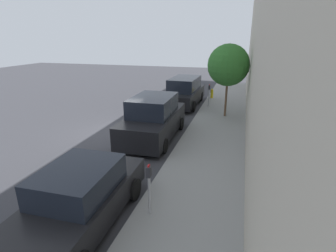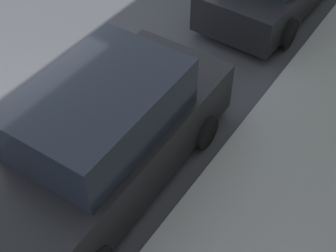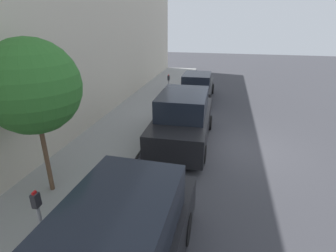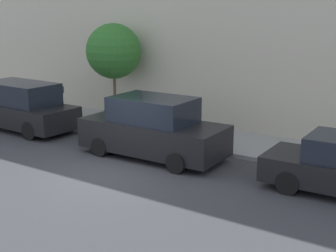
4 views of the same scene
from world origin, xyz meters
TOP-DOWN VIEW (x-y plane):
  - ground_plane at (0.00, 0.00)m, footprint 60.00×60.00m
  - sidewalk at (4.91, 0.00)m, footprint 2.82×32.00m
  - building_facade at (7.32, 0.00)m, footprint 2.00×32.00m
  - parked_sedan_nearest at (2.37, -6.27)m, footprint 1.92×4.54m
  - parked_suv_second at (2.19, -0.12)m, footprint 2.08×4.83m
  - parked_minivan_third at (2.21, 6.38)m, footprint 2.03×4.95m
  - parking_meter_near at (3.95, -5.58)m, footprint 0.11×0.15m
  - parking_meter_far at (3.95, 5.88)m, footprint 0.11×0.15m
  - street_tree at (5.15, 3.98)m, footprint 2.28×2.28m
  - fire_hydrant at (3.85, 8.47)m, footprint 0.20×0.20m

SIDE VIEW (x-z plane):
  - ground_plane at x=0.00m, z-range 0.00..0.00m
  - sidewalk at x=4.91m, z-range 0.00..0.15m
  - fire_hydrant at x=3.85m, z-range 0.15..0.84m
  - parked_sedan_nearest at x=2.37m, z-range -0.04..1.50m
  - parked_minivan_third at x=2.21m, z-range -0.03..1.87m
  - parked_suv_second at x=2.19m, z-range -0.06..1.92m
  - parking_meter_near at x=3.95m, z-range 0.31..1.70m
  - parking_meter_far at x=3.95m, z-range 0.32..1.77m
  - street_tree at x=5.15m, z-range 1.02..5.04m
  - building_facade at x=7.32m, z-range 0.00..10.31m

